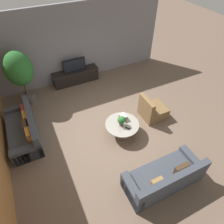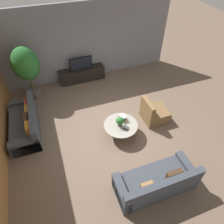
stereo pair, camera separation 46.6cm
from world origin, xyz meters
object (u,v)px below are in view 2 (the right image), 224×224
object	(u,v)px
potted_plant_tabletop	(120,121)
coffee_table	(121,128)
couch_by_wall	(26,124)
couch_near_entry	(156,182)
armchair_wicker	(154,113)
media_console	(82,74)
potted_palm_tall	(26,66)
television	(81,63)

from	to	relation	value
potted_plant_tabletop	coffee_table	bearing A→B (deg)	27.68
coffee_table	couch_by_wall	bearing A→B (deg)	156.73
couch_by_wall	potted_plant_tabletop	world-z (taller)	couch_by_wall
couch_near_entry	armchair_wicker	distance (m)	2.50
couch_by_wall	couch_near_entry	bearing A→B (deg)	42.99
media_console	potted_plant_tabletop	distance (m)	3.44
media_console	potted_palm_tall	size ratio (longest dim) A/B	0.93
media_console	armchair_wicker	size ratio (longest dim) A/B	2.21
couch_by_wall	armchair_wicker	bearing A→B (deg)	76.87
couch_by_wall	television	bearing A→B (deg)	132.37
television	armchair_wicker	xyz separation A→B (m)	(1.72, -3.13, -0.53)
couch_by_wall	media_console	bearing A→B (deg)	132.39
couch_by_wall	couch_near_entry	world-z (taller)	same
coffee_table	potted_palm_tall	size ratio (longest dim) A/B	0.52
couch_by_wall	potted_palm_tall	world-z (taller)	potted_palm_tall
media_console	television	distance (m)	0.52
armchair_wicker	couch_by_wall	bearing A→B (deg)	76.87
couch_near_entry	potted_plant_tabletop	xyz separation A→B (m)	(-0.21, 1.95, 0.36)
couch_near_entry	couch_by_wall	bearing A→B (deg)	-47.01
coffee_table	armchair_wicker	distance (m)	1.33
potted_palm_tall	television	bearing A→B (deg)	13.06
television	couch_by_wall	size ratio (longest dim) A/B	0.45
potted_plant_tabletop	armchair_wicker	bearing A→B (deg)	11.29
couch_near_entry	armchair_wicker	size ratio (longest dim) A/B	2.35
television	couch_near_entry	bearing A→B (deg)	-83.80
television	coffee_table	xyz separation A→B (m)	(0.41, -3.37, -0.49)
couch_near_entry	potted_palm_tall	xyz separation A→B (m)	(-2.58, 4.89, 1.05)
potted_palm_tall	couch_near_entry	bearing A→B (deg)	-62.21
couch_by_wall	potted_plant_tabletop	bearing A→B (deg)	65.97
television	potted_palm_tall	distance (m)	2.12
coffee_table	armchair_wicker	world-z (taller)	armchair_wicker
television	couch_by_wall	world-z (taller)	television
couch_near_entry	potted_palm_tall	world-z (taller)	potted_palm_tall
armchair_wicker	potted_plant_tabletop	bearing A→B (deg)	101.29
couch_by_wall	armchair_wicker	xyz separation A→B (m)	(4.10, -0.96, -0.02)
television	couch_near_entry	distance (m)	5.41
media_console	armchair_wicker	distance (m)	3.57
media_console	potted_plant_tabletop	bearing A→B (deg)	-83.80
media_console	armchair_wicker	bearing A→B (deg)	-61.21
coffee_table	potted_palm_tall	distance (m)	3.92
coffee_table	potted_plant_tabletop	world-z (taller)	potted_plant_tabletop
coffee_table	armchair_wicker	bearing A→B (deg)	10.67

